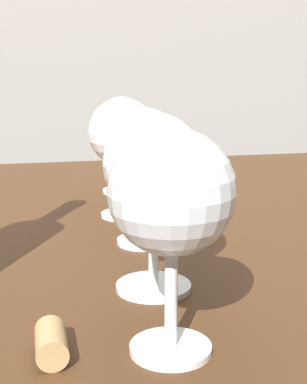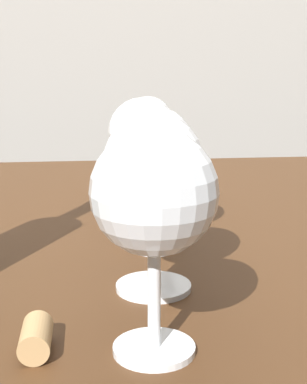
% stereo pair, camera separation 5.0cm
% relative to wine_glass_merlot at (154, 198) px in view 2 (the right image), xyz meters
% --- Properties ---
extents(dining_table, '(1.59, 0.90, 0.73)m').
position_rel_wine_glass_merlot_xyz_m(dining_table, '(-0.01, 0.33, -0.19)').
color(dining_table, '#472B16').
rests_on(dining_table, ground_plane).
extents(wine_glass_merlot, '(0.09, 0.09, 0.16)m').
position_rel_wine_glass_merlot_xyz_m(wine_glass_merlot, '(0.00, 0.00, 0.00)').
color(wine_glass_merlot, white).
rests_on(wine_glass_merlot, dining_table).
extents(wine_glass_empty, '(0.09, 0.09, 0.16)m').
position_rel_wine_glass_merlot_xyz_m(wine_glass_empty, '(0.01, 0.11, -0.00)').
color(wine_glass_empty, white).
rests_on(wine_glass_empty, dining_table).
extents(wine_glass_chardonnay, '(0.08, 0.08, 0.15)m').
position_rel_wine_glass_merlot_xyz_m(wine_glass_chardonnay, '(0.03, 0.24, -0.00)').
color(wine_glass_chardonnay, white).
rests_on(wine_glass_chardonnay, dining_table).
extents(wine_glass_white, '(0.09, 0.09, 0.15)m').
position_rel_wine_glass_merlot_xyz_m(wine_glass_white, '(0.03, 0.36, -0.00)').
color(wine_glass_white, white).
rests_on(wine_glass_white, dining_table).
extents(wine_glass_rose, '(0.07, 0.07, 0.14)m').
position_rel_wine_glass_merlot_xyz_m(wine_glass_rose, '(0.05, 0.49, -0.01)').
color(wine_glass_rose, white).
rests_on(wine_glass_rose, dining_table).
extents(cork, '(0.02, 0.04, 0.02)m').
position_rel_wine_glass_merlot_xyz_m(cork, '(-0.08, 0.01, -0.10)').
color(cork, tan).
rests_on(cork, dining_table).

